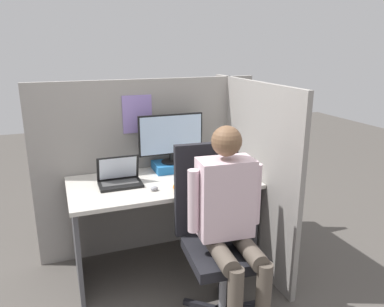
# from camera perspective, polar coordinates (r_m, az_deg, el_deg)

# --- Properties ---
(ground_plane) EXTENTS (12.00, 12.00, 0.00)m
(ground_plane) POSITION_cam_1_polar(r_m,az_deg,el_deg) (2.96, -2.15, -20.28)
(ground_plane) COLOR #514C47
(cubicle_panel_back) EXTENTS (1.91, 0.05, 1.49)m
(cubicle_panel_back) POSITION_cam_1_polar(r_m,az_deg,el_deg) (3.25, -6.44, -1.94)
(cubicle_panel_back) COLOR gray
(cubicle_panel_back) RESTS_ON ground
(cubicle_panel_right) EXTENTS (0.04, 1.36, 1.49)m
(cubicle_panel_right) POSITION_cam_1_polar(r_m,az_deg,el_deg) (3.11, 8.88, -2.96)
(cubicle_panel_right) COLOR gray
(cubicle_panel_right) RESTS_ON ground
(desk) EXTENTS (1.41, 0.72, 0.75)m
(desk) POSITION_cam_1_polar(r_m,az_deg,el_deg) (2.97, -4.47, -7.58)
(desk) COLOR beige
(desk) RESTS_ON ground
(paper_box) EXTENTS (0.30, 0.23, 0.07)m
(paper_box) POSITION_cam_1_polar(r_m,az_deg,el_deg) (3.13, -3.13, -1.92)
(paper_box) COLOR #236BAD
(paper_box) RESTS_ON desk
(monitor) EXTENTS (0.54, 0.17, 0.40)m
(monitor) POSITION_cam_1_polar(r_m,az_deg,el_deg) (3.07, -3.22, 2.60)
(monitor) COLOR black
(monitor) RESTS_ON paper_box
(laptop) EXTENTS (0.32, 0.21, 0.22)m
(laptop) POSITION_cam_1_polar(r_m,az_deg,el_deg) (2.85, -10.96, -3.86)
(laptop) COLOR black
(laptop) RESTS_ON desk
(mouse) EXTENTS (0.06, 0.04, 0.03)m
(mouse) POSITION_cam_1_polar(r_m,az_deg,el_deg) (2.71, -5.75, -5.34)
(mouse) COLOR gray
(mouse) RESTS_ON desk
(stapler) EXTENTS (0.04, 0.12, 0.04)m
(stapler) POSITION_cam_1_polar(r_m,az_deg,el_deg) (3.18, 5.42, -1.93)
(stapler) COLOR black
(stapler) RESTS_ON desk
(carrot_toy) EXTENTS (0.04, 0.15, 0.04)m
(carrot_toy) POSITION_cam_1_polar(r_m,az_deg,el_deg) (2.66, -2.11, -5.56)
(carrot_toy) COLOR orange
(carrot_toy) RESTS_ON desk
(office_chair) EXTENTS (0.53, 0.58, 1.14)m
(office_chair) POSITION_cam_1_polar(r_m,az_deg,el_deg) (2.55, 3.61, -11.46)
(office_chair) COLOR black
(office_chair) RESTS_ON ground
(person) EXTENTS (0.48, 0.48, 1.30)m
(person) POSITION_cam_1_polar(r_m,az_deg,el_deg) (2.33, 5.83, -9.40)
(person) COLOR brown
(person) RESTS_ON ground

